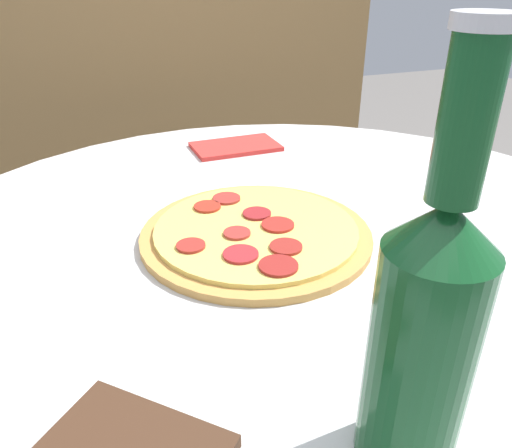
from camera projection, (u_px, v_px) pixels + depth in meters
The scene contains 5 objects.
table at pixel (291, 360), 0.70m from camera, with size 1.06×1.06×0.71m.
fence_panel at pixel (157, 94), 1.32m from camera, with size 1.24×0.04×1.43m.
pizza at pixel (256, 233), 0.63m from camera, with size 0.29×0.29×0.02m.
beer_bottle at pixel (425, 329), 0.31m from camera, with size 0.07×0.07×0.29m.
napkin at pixel (236, 147), 0.94m from camera, with size 0.16×0.10×0.01m.
Camera 1 is at (-0.24, -0.48, 1.02)m, focal length 35.00 mm.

